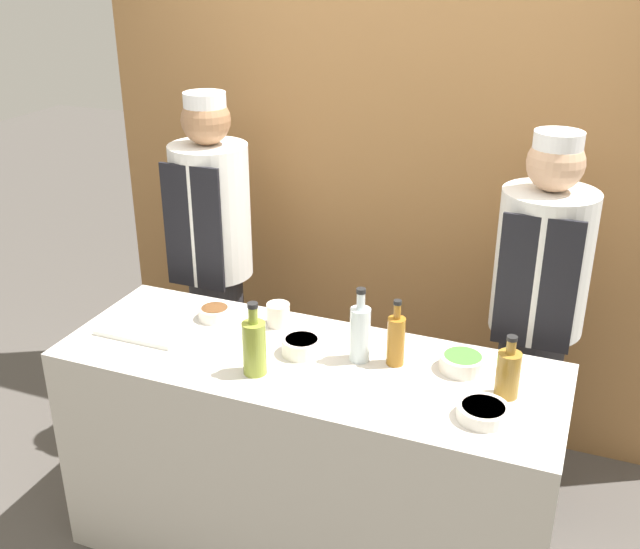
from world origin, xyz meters
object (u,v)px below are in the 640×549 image
(sauce_bowl_green, at_px, (462,362))
(sauce_bowl_yellow, at_px, (483,411))
(cup_cream, at_px, (278,314))
(bottle_amber, at_px, (396,339))
(sauce_bowl_red, at_px, (302,345))
(cutting_board, at_px, (144,329))
(sauce_bowl_brown, at_px, (215,312))
(chef_right, at_px, (535,319))
(chef_left, at_px, (214,261))
(bottle_clear, at_px, (360,332))
(bottle_oil, at_px, (254,346))
(bottle_vinegar, at_px, (508,373))

(sauce_bowl_green, height_order, sauce_bowl_yellow, sauce_bowl_green)
(cup_cream, bearing_deg, bottle_amber, -12.74)
(sauce_bowl_red, xyz_separation_m, cutting_board, (-0.63, -0.07, -0.02))
(sauce_bowl_brown, xyz_separation_m, chef_right, (1.19, 0.47, -0.03))
(sauce_bowl_yellow, distance_m, cutting_board, 1.32)
(sauce_bowl_yellow, bearing_deg, chef_left, 151.20)
(chef_right, bearing_deg, sauce_bowl_red, -141.92)
(cutting_board, height_order, chef_left, chef_left)
(chef_right, bearing_deg, chef_left, -180.00)
(sauce_bowl_brown, xyz_separation_m, cup_cream, (0.26, 0.04, 0.02))
(sauce_bowl_brown, xyz_separation_m, cutting_board, (-0.20, -0.20, -0.02))
(bottle_clear, distance_m, chef_left, 1.06)
(sauce_bowl_brown, xyz_separation_m, bottle_oil, (0.33, -0.31, 0.08))
(bottle_vinegar, bearing_deg, cup_cream, 168.93)
(bottle_clear, bearing_deg, bottle_vinegar, -4.75)
(sauce_bowl_red, relative_size, chef_right, 0.09)
(cutting_board, xyz_separation_m, chef_right, (1.39, 0.67, -0.01))
(cutting_board, bearing_deg, bottle_vinegar, 2.77)
(cutting_board, xyz_separation_m, chef_left, (-0.06, 0.67, 0.02))
(bottle_clear, bearing_deg, sauce_bowl_green, 10.72)
(bottle_vinegar, xyz_separation_m, chef_right, (0.02, 0.60, -0.09))
(cutting_board, bearing_deg, cup_cream, 28.10)
(bottle_clear, height_order, chef_right, chef_right)
(bottle_vinegar, xyz_separation_m, bottle_amber, (-0.40, 0.06, 0.01))
(sauce_bowl_green, xyz_separation_m, bottle_amber, (-0.23, -0.05, 0.07))
(chef_right, bearing_deg, cutting_board, -154.27)
(bottle_clear, relative_size, bottle_oil, 1.04)
(cutting_board, relative_size, bottle_oil, 1.25)
(bottle_amber, relative_size, chef_left, 0.15)
(sauce_bowl_red, bearing_deg, bottle_amber, 9.35)
(sauce_bowl_brown, bearing_deg, chef_left, 119.31)
(cutting_board, height_order, bottle_clear, bottle_clear)
(bottle_oil, bearing_deg, cutting_board, 168.19)
(sauce_bowl_yellow, relative_size, chef_right, 0.10)
(sauce_bowl_brown, xyz_separation_m, bottle_amber, (0.77, -0.07, 0.07))
(cup_cream, xyz_separation_m, chef_left, (-0.52, 0.42, -0.02))
(chef_right, bearing_deg, bottle_clear, -134.51)
(sauce_bowl_green, xyz_separation_m, cup_cream, (-0.74, 0.07, 0.01))
(cup_cream, bearing_deg, chef_right, 24.53)
(cup_cream, bearing_deg, chef_left, 140.83)
(sauce_bowl_green, xyz_separation_m, bottle_oil, (-0.66, -0.29, 0.07))
(cutting_board, distance_m, chef_right, 1.54)
(sauce_bowl_yellow, xyz_separation_m, bottle_clear, (-0.48, 0.20, 0.08))
(cutting_board, relative_size, bottle_clear, 1.20)
(cutting_board, height_order, cup_cream, cup_cream)
(sauce_bowl_red, relative_size, bottle_amber, 0.58)
(sauce_bowl_brown, distance_m, sauce_bowl_red, 0.45)
(sauce_bowl_red, height_order, bottle_amber, bottle_amber)
(sauce_bowl_yellow, height_order, bottle_clear, bottle_clear)
(sauce_bowl_green, bearing_deg, bottle_vinegar, -33.38)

